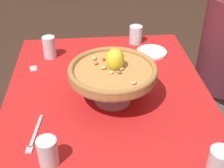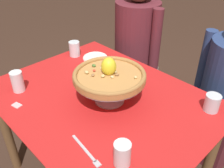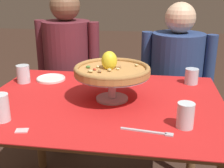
# 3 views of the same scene
# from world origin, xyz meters

# --- Properties ---
(dining_table) EXTENTS (1.22, 0.95, 0.72)m
(dining_table) POSITION_xyz_m (0.00, 0.00, 0.62)
(dining_table) COLOR brown
(dining_table) RESTS_ON ground
(pizza_stand) EXTENTS (0.37, 0.37, 0.14)m
(pizza_stand) POSITION_xyz_m (0.05, 0.02, 0.82)
(pizza_stand) COLOR #B7B7C1
(pizza_stand) RESTS_ON dining_table
(pizza) EXTENTS (0.38, 0.38, 0.11)m
(pizza) POSITION_xyz_m (0.05, 0.02, 0.88)
(pizza) COLOR #BC8447
(pizza) RESTS_ON pizza_stand
(water_glass_back_left) EXTENTS (0.08, 0.08, 0.11)m
(water_glass_back_left) POSITION_xyz_m (-0.52, 0.21, 0.77)
(water_glass_back_left) COLOR silver
(water_glass_back_left) RESTS_ON dining_table
(water_glass_front_right) EXTENTS (0.07, 0.07, 0.11)m
(water_glass_front_right) POSITION_xyz_m (0.39, -0.24, 0.76)
(water_glass_front_right) COLOR silver
(water_glass_front_right) RESTS_ON dining_table
(water_glass_front_left) EXTENTS (0.07, 0.07, 0.12)m
(water_glass_front_left) POSITION_xyz_m (-0.38, -0.29, 0.77)
(water_glass_front_left) COLOR white
(water_glass_front_left) RESTS_ON dining_table
(water_glass_back_right) EXTENTS (0.08, 0.08, 0.09)m
(water_glass_back_right) POSITION_xyz_m (0.48, 0.34, 0.76)
(water_glass_back_right) COLOR silver
(water_glass_back_right) RESTS_ON dining_table
(side_plate) EXTENTS (0.18, 0.18, 0.02)m
(side_plate) POSITION_xyz_m (-0.37, 0.28, 0.73)
(side_plate) COLOR white
(side_plate) RESTS_ON dining_table
(dinner_fork) EXTENTS (0.21, 0.04, 0.01)m
(dinner_fork) POSITION_xyz_m (0.25, -0.31, 0.72)
(dinner_fork) COLOR #B7B7C1
(dinner_fork) RESTS_ON dining_table
(sugar_packet) EXTENTS (0.06, 0.05, 0.00)m
(sugar_packet) POSITION_xyz_m (-0.26, -0.37, 0.72)
(sugar_packet) COLOR beige
(sugar_packet) RESTS_ON dining_table
(diner_left) EXTENTS (0.52, 0.41, 1.24)m
(diner_left) POSITION_xyz_m (-0.42, 0.77, 0.61)
(diner_left) COLOR gray
(diner_left) RESTS_ON ground
(diner_right) EXTENTS (0.53, 0.43, 1.16)m
(diner_right) POSITION_xyz_m (0.42, 0.77, 0.58)
(diner_right) COLOR maroon
(diner_right) RESTS_ON ground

